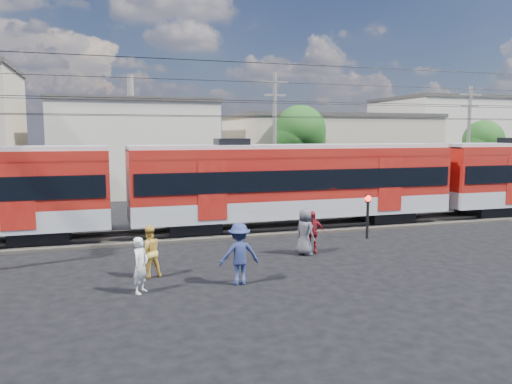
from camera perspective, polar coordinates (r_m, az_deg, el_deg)
ground at (r=16.23m, az=0.00°, el=-10.12°), size 120.00×120.00×0.00m
track_bed at (r=23.74m, az=-5.88°, el=-4.62°), size 70.00×3.40×0.12m
rail_near at (r=23.00m, az=-5.50°, el=-4.68°), size 70.00×0.12×0.12m
rail_far at (r=24.44m, az=-6.24°, el=-4.01°), size 70.00×0.12×0.12m
commuter_train at (r=24.80m, az=4.87°, el=1.34°), size 50.30×3.08×4.17m
building_midwest at (r=41.91m, az=-13.98°, el=5.04°), size 12.24×12.24×7.30m
building_mideast at (r=43.11m, az=8.12°, el=4.54°), size 16.32×10.20×6.30m
building_east at (r=53.88m, az=19.85°, el=5.69°), size 10.20×10.20×8.30m
utility_pole_mid at (r=31.67m, az=2.14°, el=6.37°), size 1.80×0.24×8.50m
utility_pole_east at (r=37.95m, az=23.09°, el=5.50°), size 1.80×0.24×8.00m
tree_near at (r=35.71m, az=5.29°, el=6.58°), size 3.82×3.64×6.72m
tree_far at (r=43.05m, az=24.63°, el=5.12°), size 3.36×3.12×5.76m
pedestrian_a at (r=15.22m, az=-13.05°, el=-8.15°), size 0.69×0.73×1.68m
pedestrian_b at (r=16.78m, az=-12.15°, el=-6.66°), size 0.96×0.81×1.72m
pedestrian_c at (r=15.65m, az=-1.93°, el=-7.08°), size 1.25×0.72×1.94m
pedestrian_d at (r=19.88m, az=6.41°, el=-4.55°), size 1.06×0.71×1.67m
pedestrian_e at (r=19.50m, az=5.61°, el=-4.55°), size 0.87×1.04×1.81m
crossing_signal at (r=22.89m, az=12.65°, el=-1.79°), size 0.29×0.29×2.00m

